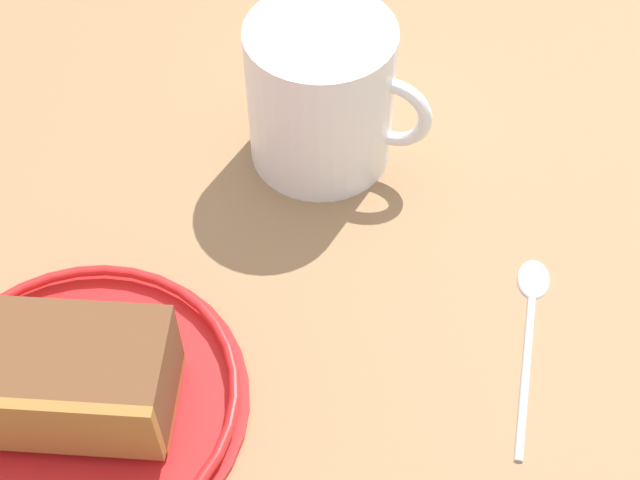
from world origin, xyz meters
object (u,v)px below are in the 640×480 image
object	(u,v)px
cake_slice	(68,379)
tea_mug	(322,94)
small_plate	(81,400)
teaspoon	(532,309)

from	to	relation	value
cake_slice	tea_mug	size ratio (longest dim) A/B	1.17
tea_mug	small_plate	bearing A→B (deg)	-145.42
small_plate	teaspoon	size ratio (longest dim) A/B	1.53
cake_slice	teaspoon	bearing A→B (deg)	-7.03
small_plate	cake_slice	size ratio (longest dim) A/B	1.49
small_plate	teaspoon	distance (cm)	26.62
small_plate	cake_slice	xyz separation A→B (cm)	(-0.11, -0.24, 2.90)
small_plate	teaspoon	bearing A→B (deg)	-7.58
tea_mug	teaspoon	xyz separation A→B (cm)	(6.82, -17.00, -4.91)
cake_slice	tea_mug	world-z (taller)	tea_mug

